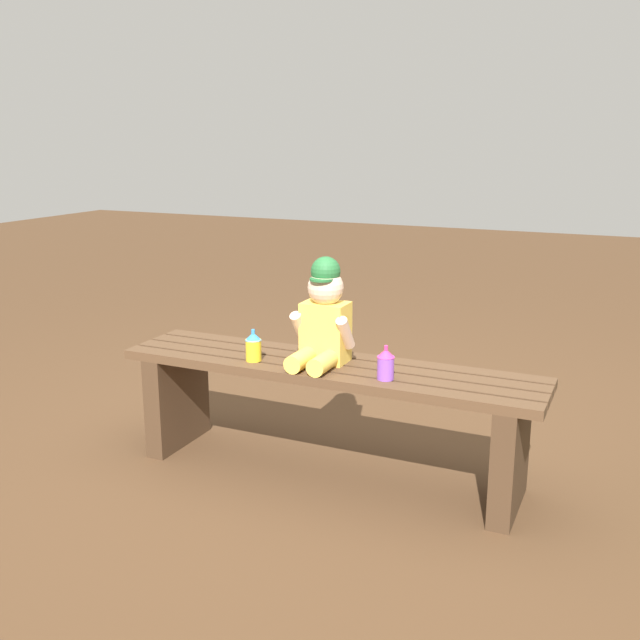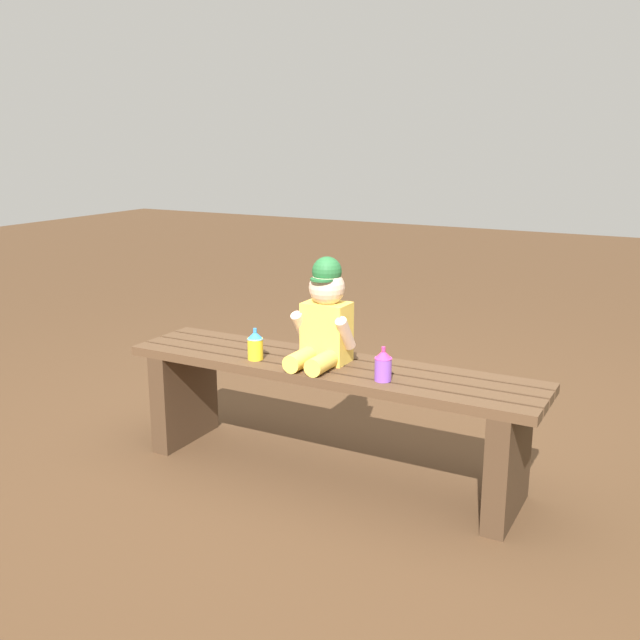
% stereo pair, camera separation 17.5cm
% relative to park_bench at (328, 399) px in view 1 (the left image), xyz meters
% --- Properties ---
extents(ground_plane, '(16.00, 16.00, 0.00)m').
position_rel_park_bench_xyz_m(ground_plane, '(0.00, -0.00, -0.31)').
color(ground_plane, '#4C331E').
extents(park_bench, '(1.64, 0.36, 0.45)m').
position_rel_park_bench_xyz_m(park_bench, '(0.00, 0.00, 0.00)').
color(park_bench, '#513823').
rests_on(park_bench, ground_plane).
extents(child_figure, '(0.23, 0.27, 0.40)m').
position_rel_park_bench_xyz_m(child_figure, '(-0.02, 0.00, 0.32)').
color(child_figure, '#F2C64C').
rests_on(child_figure, park_bench).
extents(sippy_cup_left, '(0.06, 0.06, 0.12)m').
position_rel_park_bench_xyz_m(sippy_cup_left, '(-0.27, -0.09, 0.20)').
color(sippy_cup_left, yellow).
rests_on(sippy_cup_left, park_bench).
extents(sippy_cup_right, '(0.06, 0.06, 0.12)m').
position_rel_park_bench_xyz_m(sippy_cup_right, '(0.26, -0.09, 0.20)').
color(sippy_cup_right, '#8C4CCC').
rests_on(sippy_cup_right, park_bench).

